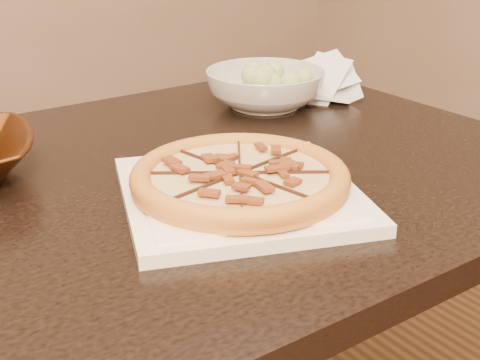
{
  "coord_description": "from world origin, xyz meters",
  "views": [
    {
      "loc": [
        -0.57,
        -0.93,
        1.13
      ],
      "look_at": [
        -0.1,
        -0.25,
        0.78
      ],
      "focal_mm": 50.0,
      "sensor_mm": 36.0,
      "label": 1
    }
  ],
  "objects_px": {
    "salad_bowl": "(265,89)",
    "plate": "(240,193)",
    "dining_table": "(134,249)",
    "pizza": "(240,177)"
  },
  "relations": [
    {
      "from": "pizza",
      "to": "salad_bowl",
      "type": "xyz_separation_m",
      "value": [
        0.3,
        0.34,
        0.0
      ]
    },
    {
      "from": "dining_table",
      "to": "plate",
      "type": "relative_size",
      "value": 3.36
    },
    {
      "from": "salad_bowl",
      "to": "dining_table",
      "type": "bearing_deg",
      "value": -153.26
    },
    {
      "from": "dining_table",
      "to": "pizza",
      "type": "distance_m",
      "value": 0.22
    },
    {
      "from": "dining_table",
      "to": "salad_bowl",
      "type": "xyz_separation_m",
      "value": [
        0.39,
        0.2,
        0.14
      ]
    },
    {
      "from": "plate",
      "to": "salad_bowl",
      "type": "height_order",
      "value": "salad_bowl"
    },
    {
      "from": "salad_bowl",
      "to": "plate",
      "type": "bearing_deg",
      "value": -131.11
    },
    {
      "from": "pizza",
      "to": "dining_table",
      "type": "bearing_deg",
      "value": 124.75
    },
    {
      "from": "dining_table",
      "to": "plate",
      "type": "xyz_separation_m",
      "value": [
        0.1,
        -0.14,
        0.12
      ]
    },
    {
      "from": "plate",
      "to": "salad_bowl",
      "type": "xyz_separation_m",
      "value": [
        0.3,
        0.34,
        0.03
      ]
    }
  ]
}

